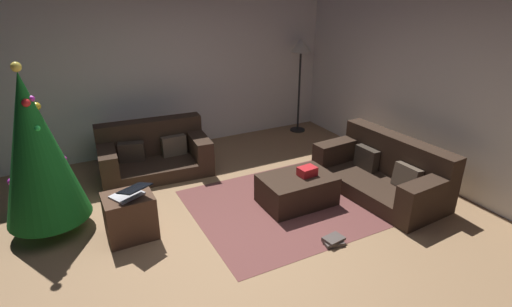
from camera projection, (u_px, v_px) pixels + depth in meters
name	position (u px, v px, depth m)	size (l,w,h in m)	color
ground_plane	(238.00, 245.00, 4.31)	(6.40, 6.40, 0.00)	#93704C
rear_partition	(152.00, 72.00, 6.35)	(6.40, 0.12, 2.60)	silver
corner_partition	(457.00, 93.00, 5.13)	(0.12, 6.40, 2.60)	silver
couch_left	(154.00, 153.00, 5.90)	(1.61, 0.98, 0.74)	#332319
couch_right	(385.00, 172.00, 5.31)	(0.98, 1.78, 0.75)	#332319
ottoman	(297.00, 190.00, 5.07)	(0.91, 0.62, 0.37)	#332319
gift_box	(307.00, 171.00, 5.00)	(0.22, 0.16, 0.11)	red
tv_remote	(305.00, 171.00, 5.12)	(0.05, 0.16, 0.02)	black
christmas_tree	(35.00, 149.00, 4.17)	(0.88, 0.88, 1.91)	brown
side_table	(130.00, 216.00, 4.38)	(0.52, 0.44, 0.50)	#4C3323
laptop	(130.00, 193.00, 4.22)	(0.45, 0.49, 0.18)	silver
book_stack	(333.00, 241.00, 4.32)	(0.25, 0.20, 0.07)	#4C423D
corner_lamp	(301.00, 53.00, 7.06)	(0.36, 0.36, 1.71)	black
area_rug	(296.00, 202.00, 5.14)	(2.60, 2.00, 0.01)	brown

